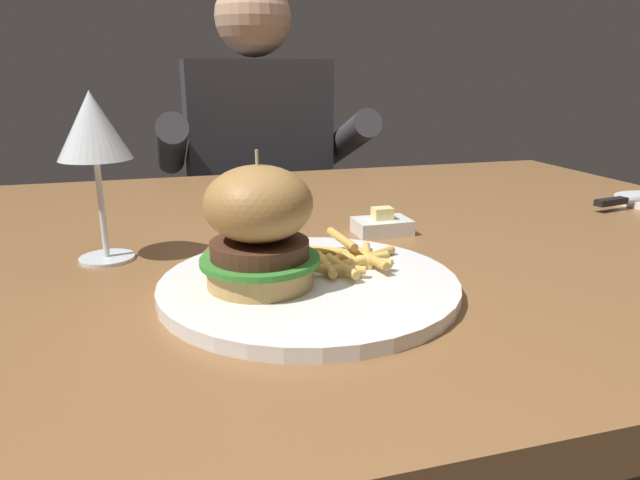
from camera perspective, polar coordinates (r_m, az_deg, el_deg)
dining_table at (r=0.82m, az=1.16°, el=-4.45°), size 1.34×0.97×0.74m
main_plate at (r=0.57m, az=-1.10°, el=-4.55°), size 0.30×0.30×0.01m
burger_sandwich at (r=0.54m, az=-6.12°, el=1.35°), size 0.11×0.11×0.13m
fries_pile at (r=0.60m, az=3.11°, el=-1.76°), size 0.12×0.12×0.03m
wine_glass at (r=0.68m, az=-21.75°, el=10.13°), size 0.08×0.08×0.19m
table_knife at (r=1.06m, az=29.09°, el=3.61°), size 0.22×0.05×0.01m
butter_dish at (r=0.78m, az=6.23°, el=1.51°), size 0.07×0.05×0.04m
diner_person at (r=1.56m, az=-6.08°, el=2.02°), size 0.51×0.36×1.18m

